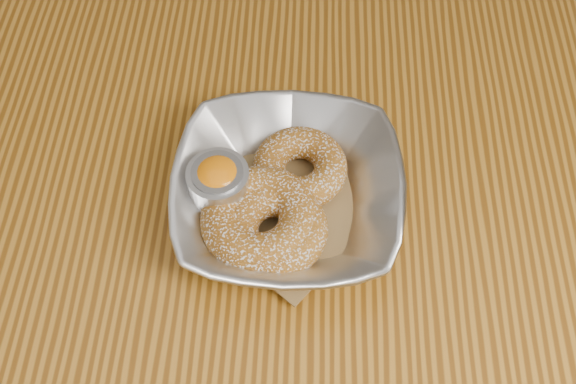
{
  "coord_description": "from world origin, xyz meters",
  "views": [
    {
      "loc": [
        -0.02,
        -0.25,
        1.29
      ],
      "look_at": [
        -0.03,
        0.07,
        0.78
      ],
      "focal_mm": 42.0,
      "sensor_mm": 36.0,
      "label": 1
    }
  ],
  "objects_px": {
    "donut_extra": "(261,219)",
    "ramekin": "(219,185)",
    "table": "(317,322)",
    "donut_front": "(275,229)",
    "donut_back": "(300,167)",
    "serving_bowl": "(288,195)"
  },
  "relations": [
    {
      "from": "donut_front",
      "to": "donut_extra",
      "type": "height_order",
      "value": "donut_extra"
    },
    {
      "from": "donut_extra",
      "to": "ramekin",
      "type": "relative_size",
      "value": 1.9
    },
    {
      "from": "serving_bowl",
      "to": "donut_back",
      "type": "bearing_deg",
      "value": 72.04
    },
    {
      "from": "serving_bowl",
      "to": "donut_extra",
      "type": "height_order",
      "value": "serving_bowl"
    },
    {
      "from": "table",
      "to": "donut_back",
      "type": "height_order",
      "value": "donut_back"
    },
    {
      "from": "serving_bowl",
      "to": "donut_extra",
      "type": "bearing_deg",
      "value": -128.7
    },
    {
      "from": "table",
      "to": "ramekin",
      "type": "bearing_deg",
      "value": 142.57
    },
    {
      "from": "table",
      "to": "donut_extra",
      "type": "xyz_separation_m",
      "value": [
        -0.06,
        0.04,
        0.13
      ]
    },
    {
      "from": "donut_extra",
      "to": "ramekin",
      "type": "distance_m",
      "value": 0.05
    },
    {
      "from": "donut_back",
      "to": "table",
      "type": "bearing_deg",
      "value": -77.51
    },
    {
      "from": "serving_bowl",
      "to": "donut_extra",
      "type": "relative_size",
      "value": 1.95
    },
    {
      "from": "donut_front",
      "to": "ramekin",
      "type": "relative_size",
      "value": 1.68
    },
    {
      "from": "serving_bowl",
      "to": "donut_front",
      "type": "height_order",
      "value": "serving_bowl"
    },
    {
      "from": "donut_back",
      "to": "serving_bowl",
      "type": "bearing_deg",
      "value": -107.96
    },
    {
      "from": "ramekin",
      "to": "table",
      "type": "bearing_deg",
      "value": -37.43
    },
    {
      "from": "donut_front",
      "to": "ramekin",
      "type": "distance_m",
      "value": 0.06
    },
    {
      "from": "donut_front",
      "to": "table",
      "type": "bearing_deg",
      "value": -39.29
    },
    {
      "from": "serving_bowl",
      "to": "ramekin",
      "type": "relative_size",
      "value": 3.71
    },
    {
      "from": "serving_bowl",
      "to": "donut_back",
      "type": "xyz_separation_m",
      "value": [
        0.01,
        0.03,
        0.0
      ]
    },
    {
      "from": "ramekin",
      "to": "donut_extra",
      "type": "bearing_deg",
      "value": -36.78
    },
    {
      "from": "table",
      "to": "serving_bowl",
      "type": "xyz_separation_m",
      "value": [
        -0.03,
        0.07,
        0.12
      ]
    },
    {
      "from": "donut_front",
      "to": "ramekin",
      "type": "bearing_deg",
      "value": 144.2
    }
  ]
}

